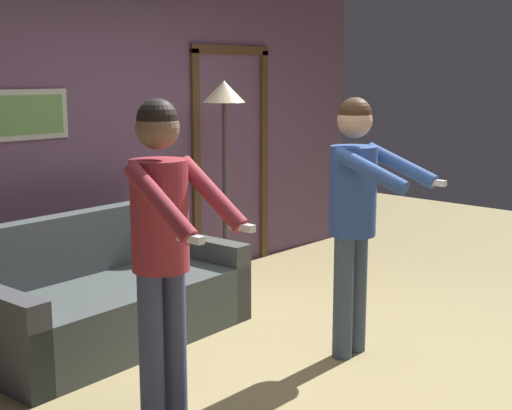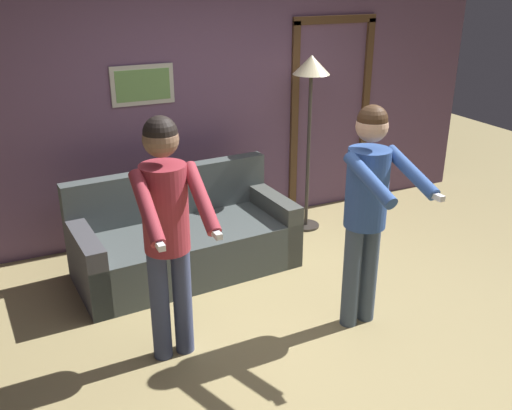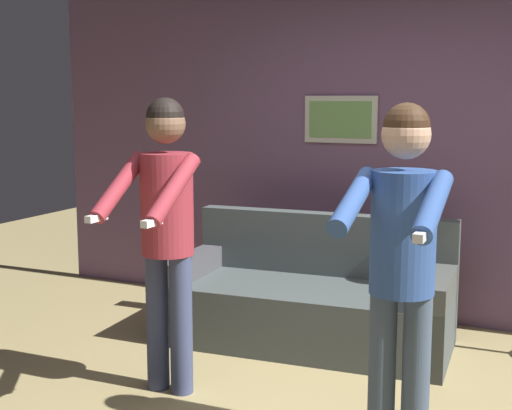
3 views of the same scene
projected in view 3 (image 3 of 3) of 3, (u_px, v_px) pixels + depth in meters
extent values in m
cube|color=#5F4360|center=(417.00, 151.00, 5.35)|extent=(6.40, 0.06, 2.60)
cube|color=#B7B2A8|center=(341.00, 119.00, 5.52)|extent=(0.58, 0.02, 0.36)
cube|color=#638D4C|center=(340.00, 119.00, 5.51)|extent=(0.50, 0.01, 0.28)
cube|color=#454D4C|center=(310.00, 315.00, 4.94)|extent=(1.95, 0.98, 0.42)
cube|color=#454D4C|center=(325.00, 244.00, 5.20)|extent=(1.91, 0.27, 0.45)
cube|color=#46454A|center=(196.00, 291.00, 5.23)|extent=(0.22, 0.86, 0.58)
cube|color=#474A46|center=(439.00, 317.00, 4.62)|extent=(0.22, 0.86, 0.58)
cylinder|color=#3A4264|center=(157.00, 321.00, 4.16)|extent=(0.13, 0.13, 0.82)
cylinder|color=#3A4264|center=(181.00, 325.00, 4.09)|extent=(0.13, 0.13, 0.82)
cylinder|color=maroon|center=(167.00, 204.00, 4.02)|extent=(0.30, 0.30, 0.58)
sphere|color=brown|center=(165.00, 124.00, 3.95)|extent=(0.22, 0.22, 0.22)
sphere|color=black|center=(165.00, 117.00, 3.95)|extent=(0.21, 0.21, 0.21)
cylinder|color=maroon|center=(119.00, 186.00, 3.88)|extent=(0.09, 0.47, 0.36)
cube|color=white|center=(96.00, 218.00, 3.71)|extent=(0.04, 0.15, 0.04)
cylinder|color=maroon|center=(173.00, 189.00, 3.74)|extent=(0.09, 0.47, 0.36)
cube|color=white|center=(152.00, 222.00, 3.57)|extent=(0.04, 0.15, 0.04)
cylinder|color=#404F64|center=(382.00, 373.00, 3.39)|extent=(0.13, 0.13, 0.81)
cylinder|color=#404F64|center=(416.00, 378.00, 3.32)|extent=(0.13, 0.13, 0.81)
cylinder|color=#2D4C8C|center=(403.00, 233.00, 3.25)|extent=(0.30, 0.30, 0.57)
sphere|color=tan|center=(406.00, 135.00, 3.19)|extent=(0.22, 0.22, 0.22)
sphere|color=#382314|center=(406.00, 126.00, 3.18)|extent=(0.21, 0.21, 0.21)
cylinder|color=#2D4C8C|center=(353.00, 201.00, 3.08)|extent=(0.10, 0.51, 0.26)
cylinder|color=#2D4C8C|center=(433.00, 205.00, 2.95)|extent=(0.10, 0.51, 0.26)
cube|color=white|center=(421.00, 236.00, 2.75)|extent=(0.04, 0.15, 0.04)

